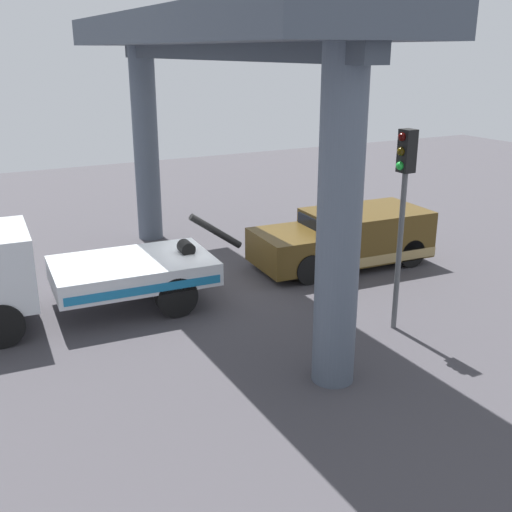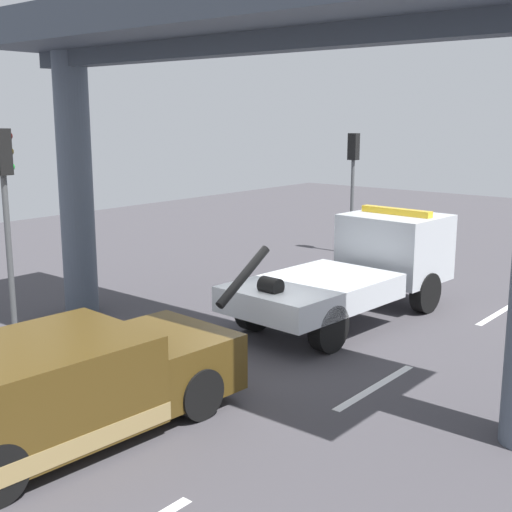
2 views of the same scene
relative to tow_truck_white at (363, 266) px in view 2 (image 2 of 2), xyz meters
The scene contains 8 objects.
ground_plane 3.98m from the tow_truck_white, behind, with size 60.00×40.00×0.10m, color #423F44.
lane_stripe_mid 4.71m from the tow_truck_white, 145.88° to the right, with size 2.60×0.16×0.01m, color silver.
lane_stripe_east 3.60m from the tow_truck_white, 48.97° to the right, with size 2.60×0.16×0.01m, color silver.
tow_truck_white is the anchor object (origin of this frame).
towed_van_green 8.50m from the tow_truck_white, behind, with size 5.32×2.49×1.58m.
overpass_structure 6.30m from the tow_truck_white, behind, with size 3.60×12.77×6.92m.
traffic_light_near 8.21m from the tow_truck_white, 148.30° to the left, with size 0.39×0.32×4.50m.
traffic_light_far 7.73m from the tow_truck_white, 33.75° to the left, with size 0.39×0.32×4.16m.
Camera 2 is at (-10.12, -8.21, 4.75)m, focal length 47.63 mm.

